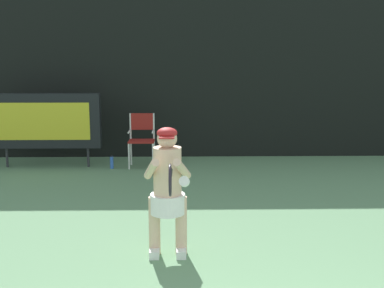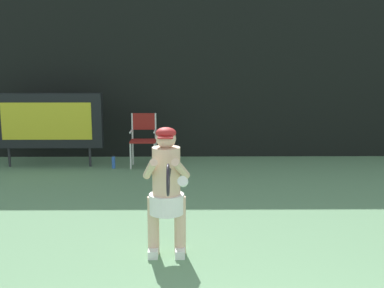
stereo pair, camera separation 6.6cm
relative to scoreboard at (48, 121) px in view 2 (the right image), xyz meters
name	(u,v)px [view 2 (the right image)]	position (x,y,z in m)	size (l,w,h in m)	color
backdrop_screen	(210,76)	(3.33, 1.05, 0.86)	(18.00, 0.12, 3.66)	black
scoreboard	(48,121)	(0.00, 0.00, 0.00)	(2.20, 0.21, 1.50)	black
umpire_chair	(144,136)	(1.92, 0.03, -0.33)	(0.52, 0.44, 1.08)	white
water_bottle	(114,162)	(1.33, -0.17, -0.82)	(0.07, 0.07, 0.27)	blue
tennis_player	(166,187)	(2.59, -4.49, -0.16)	(0.53, 0.61, 1.45)	white
tennis_racket	(168,179)	(2.64, -5.14, 0.09)	(0.03, 0.60, 0.31)	black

